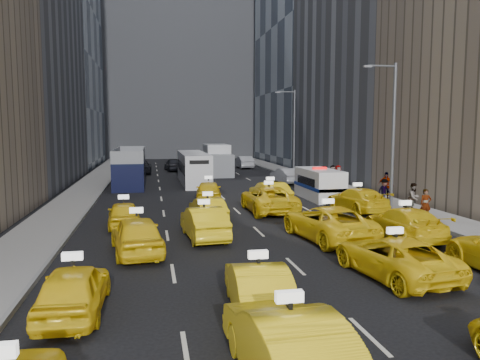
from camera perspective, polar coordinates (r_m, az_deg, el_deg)
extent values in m
plane|color=black|center=(15.98, 8.94, -12.37)|extent=(160.00, 160.00, 0.00)
cube|color=gray|center=(39.91, -18.38, -1.27)|extent=(3.00, 90.00, 0.15)
cube|color=gray|center=(42.55, 10.90, -0.62)|extent=(3.00, 90.00, 0.15)
cube|color=slate|center=(39.74, -16.31, -1.21)|extent=(0.15, 90.00, 0.18)
cube|color=slate|center=(42.04, 9.06, -0.64)|extent=(0.15, 90.00, 0.18)
cube|color=#2D3847|center=(71.72, -24.18, 18.55)|extent=(16.00, 22.00, 42.00)
cube|color=slate|center=(87.67, -7.56, 16.00)|extent=(30.00, 12.00, 40.00)
cylinder|color=#595B60|center=(29.98, 18.16, 4.83)|extent=(0.20, 0.20, 9.00)
cylinder|color=#595B60|center=(29.78, 16.89, 13.16)|extent=(1.80, 0.12, 0.12)
cube|color=slate|center=(29.37, 15.29, 13.21)|extent=(0.50, 0.22, 0.12)
cylinder|color=#595B60|center=(48.46, 6.61, 5.53)|extent=(0.20, 0.20, 9.00)
cylinder|color=#595B60|center=(48.33, 5.64, 10.64)|extent=(1.80, 0.12, 0.12)
cube|color=slate|center=(48.08, 4.59, 10.61)|extent=(0.50, 0.22, 0.12)
imported|color=yellow|center=(9.85, 5.95, -19.53)|extent=(1.96, 4.95, 1.60)
imported|color=yellow|center=(13.94, -19.61, -12.41)|extent=(1.75, 4.17, 1.41)
imported|color=yellow|center=(13.37, 2.19, -12.87)|extent=(1.74, 4.34, 1.40)
imported|color=yellow|center=(17.14, 18.26, -8.87)|extent=(2.95, 5.32, 1.41)
imported|color=yellow|center=(19.59, -12.45, -6.54)|extent=(2.48, 4.87, 1.59)
imported|color=yellow|center=(21.88, -4.41, -5.18)|extent=(1.96, 4.68, 1.50)
imported|color=yellow|center=(22.01, 10.63, -5.12)|extent=(3.29, 5.91, 1.56)
imported|color=yellow|center=(23.05, 19.41, -4.98)|extent=(2.12, 5.08, 1.47)
imported|color=yellow|center=(25.04, -13.96, -4.06)|extent=(1.88, 4.10, 1.36)
imported|color=yellow|center=(25.65, -3.95, -3.65)|extent=(1.82, 4.22, 1.35)
imported|color=yellow|center=(28.68, 3.51, -2.34)|extent=(2.66, 5.77, 1.60)
imported|color=yellow|center=(29.85, 14.09, -2.32)|extent=(2.62, 5.21, 1.45)
imported|color=yellow|center=(33.01, -3.86, -1.33)|extent=(2.20, 4.47, 1.47)
imported|color=yellow|center=(31.60, 3.70, -1.61)|extent=(2.05, 4.79, 1.54)
cube|color=white|center=(34.47, 9.64, -0.49)|extent=(2.61, 5.60, 2.17)
cylinder|color=black|center=(32.57, 9.27, -2.03)|extent=(0.28, 0.87, 0.87)
cylinder|color=black|center=(33.21, 12.15, -1.93)|extent=(0.28, 0.87, 0.87)
cylinder|color=black|center=(35.96, 7.29, -1.22)|extent=(0.28, 0.87, 0.87)
cylinder|color=black|center=(36.55, 9.93, -1.15)|extent=(0.28, 0.87, 0.87)
cube|color=navy|center=(34.49, 9.64, -0.74)|extent=(2.65, 5.61, 0.25)
cube|color=red|center=(34.36, 9.68, 1.43)|extent=(1.02, 0.44, 0.16)
cube|color=black|center=(43.72, -13.23, 1.57)|extent=(2.68, 11.27, 3.27)
cylinder|color=black|center=(39.20, -15.12, -0.60)|extent=(0.28, 1.10, 1.10)
cylinder|color=black|center=(39.09, -11.82, -0.54)|extent=(0.28, 1.10, 1.10)
cylinder|color=black|center=(48.57, -14.30, 0.71)|extent=(0.28, 1.10, 1.10)
cylinder|color=black|center=(48.49, -11.64, 0.76)|extent=(0.28, 1.10, 1.10)
cube|color=silver|center=(44.12, -5.71, 1.48)|extent=(2.80, 11.17, 2.86)
cylinder|color=black|center=(39.53, -6.55, -0.37)|extent=(0.28, 1.10, 1.10)
cylinder|color=black|center=(39.72, -3.66, -0.31)|extent=(0.28, 1.10, 1.10)
cylinder|color=black|center=(48.74, -7.37, 0.87)|extent=(0.28, 1.10, 1.10)
cylinder|color=black|center=(48.90, -5.02, 0.91)|extent=(0.28, 1.10, 1.10)
cube|color=silver|center=(51.71, -2.74, 2.47)|extent=(2.51, 7.32, 3.34)
cylinder|color=black|center=(48.92, -3.56, 0.93)|extent=(0.28, 1.10, 1.10)
cylinder|color=black|center=(49.25, -1.01, 0.97)|extent=(0.28, 1.10, 1.10)
cylinder|color=black|center=(54.38, -4.30, 1.46)|extent=(0.28, 1.10, 1.10)
cylinder|color=black|center=(54.67, -2.00, 1.50)|extent=(0.28, 1.10, 1.10)
imported|color=#9C9EA3|center=(44.00, 5.53, 0.53)|extent=(2.03, 4.47, 1.42)
imported|color=black|center=(54.27, -12.15, 1.58)|extent=(2.68, 5.71, 1.58)
imported|color=gray|center=(60.97, -3.36, 2.21)|extent=(2.90, 5.68, 1.58)
imported|color=black|center=(57.26, -8.08, 1.89)|extent=(2.27, 4.79, 1.58)
imported|color=#9E9FA5|center=(60.64, 0.48, 2.20)|extent=(1.79, 4.88, 1.60)
imported|color=gray|center=(27.65, 21.69, -2.73)|extent=(0.68, 0.52, 1.65)
imported|color=gray|center=(29.45, 20.42, -2.05)|extent=(0.97, 0.78, 1.76)
imported|color=gray|center=(33.15, 17.18, -1.22)|extent=(1.07, 0.61, 1.57)
imported|color=gray|center=(34.45, 17.34, -0.65)|extent=(1.23, 0.89, 1.92)
imported|color=gray|center=(39.75, 11.87, 0.39)|extent=(0.95, 0.52, 1.93)
imported|color=gray|center=(39.87, 11.24, 0.42)|extent=(1.85, 0.96, 1.92)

